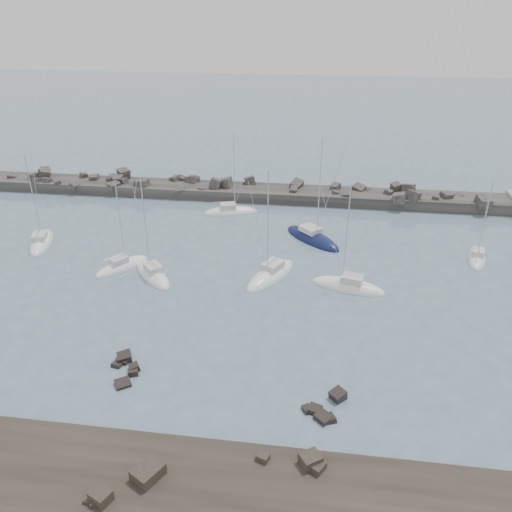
{
  "coord_description": "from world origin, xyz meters",
  "views": [
    {
      "loc": [
        12.53,
        -43.22,
        30.71
      ],
      "look_at": [
        5.01,
        12.0,
        2.03
      ],
      "focal_mm": 35.0,
      "sensor_mm": 36.0,
      "label": 1
    }
  ],
  "objects": [
    {
      "name": "sailboat_6",
      "position": [
        7.06,
        10.55,
        0.15
      ],
      "size": [
        7.0,
        9.78,
        15.06
      ],
      "color": "white",
      "rests_on": "ground"
    },
    {
      "name": "sailboat_5",
      "position": [
        -7.57,
        8.81,
        0.15
      ],
      "size": [
        7.54,
        8.2,
        13.58
      ],
      "color": "white",
      "rests_on": "ground"
    },
    {
      "name": "sailboat_7",
      "position": [
        11.8,
        22.08,
        0.15
      ],
      "size": [
        9.52,
        9.48,
        16.14
      ],
      "color": "#0F153E",
      "rests_on": "ground"
    },
    {
      "name": "breakwater",
      "position": [
        -7.87,
        38.02,
        0.35
      ],
      "size": [
        115.0,
        7.82,
        5.15
      ],
      "color": "#302E2A",
      "rests_on": "ground"
    },
    {
      "name": "rock_cluster_near",
      "position": [
        -4.4,
        -8.69,
        0.13
      ],
      "size": [
        3.1,
        5.24,
        1.25
      ],
      "color": "black",
      "rests_on": "ground"
    },
    {
      "name": "sailboat_8",
      "position": [
        16.52,
        9.08,
        0.15
      ],
      "size": [
        9.27,
        4.84,
        14.11
      ],
      "color": "white",
      "rests_on": "ground"
    },
    {
      "name": "sailboat_3",
      "position": [
        -12.16,
        10.28,
        0.14
      ],
      "size": [
        6.42,
        7.51,
        12.17
      ],
      "color": "white",
      "rests_on": "ground"
    },
    {
      "name": "sailboat_4",
      "position": [
        -1.62,
        30.38,
        0.14
      ],
      "size": [
        9.13,
        4.95,
        13.82
      ],
      "color": "white",
      "rests_on": "ground"
    },
    {
      "name": "rock_shelf",
      "position": [
        0.21,
        -22.0,
        0.03
      ],
      "size": [
        140.0,
        12.14,
        2.07
      ],
      "color": "black",
      "rests_on": "ground"
    },
    {
      "name": "sailboat_1",
      "position": [
        -26.08,
        15.56,
        0.15
      ],
      "size": [
        5.04,
        8.98,
        13.66
      ],
      "color": "white",
      "rests_on": "ground"
    },
    {
      "name": "ground",
      "position": [
        0.0,
        0.0,
        0.0
      ],
      "size": [
        400.0,
        400.0,
        0.0
      ],
      "primitive_type": "plane",
      "color": "slate",
      "rests_on": "ground"
    },
    {
      "name": "sailboat_9",
      "position": [
        33.68,
        18.96,
        0.14
      ],
      "size": [
        3.9,
        7.54,
        11.58
      ],
      "color": "white",
      "rests_on": "ground"
    },
    {
      "name": "rock_cluster_far",
      "position": [
        14.1,
        -11.49,
        0.07
      ],
      "size": [
        3.98,
        4.37,
        1.58
      ],
      "color": "black",
      "rests_on": "ground"
    }
  ]
}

